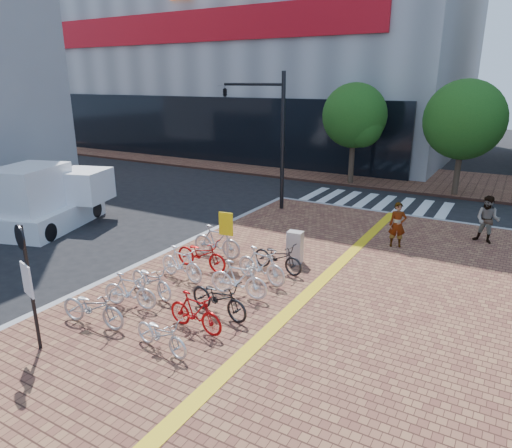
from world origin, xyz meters
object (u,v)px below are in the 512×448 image
Objects in this scene: utility_box at (295,247)px; box_truck at (51,198)px; bike_5 at (217,241)px; bike_6 at (161,334)px; yellow_sign at (226,229)px; bike_0 at (93,307)px; bike_3 at (181,264)px; notice_sign at (27,273)px; bike_7 at (195,312)px; bike_8 at (219,298)px; bike_4 at (201,254)px; bike_10 at (261,265)px; bike_11 at (278,257)px; bike_1 at (130,291)px; pedestrian_a at (397,225)px; pedestrian_b at (487,220)px; bike_9 at (239,279)px; traffic_light_pole at (255,115)px; bike_2 at (151,280)px.

utility_box is 0.22× the size of box_truck.
bike_5 reaches higher than bike_6.
bike_0 is at bearing -97.56° from yellow_sign.
notice_sign is at bearing -177.71° from bike_3.
bike_7 reaches higher than bike_6.
bike_3 is 0.97× the size of yellow_sign.
bike_7 is at bearing -127.50° from bike_3.
bike_8 is at bearing 51.59° from notice_sign.
bike_10 reaches higher than bike_4.
bike_11 is at bearing 5.07° from bike_6.
yellow_sign reaches higher than bike_4.
utility_box is at bearing 69.65° from notice_sign.
bike_1 is 1.00× the size of bike_6.
bike_5 reaches higher than bike_1.
bike_3 reaches higher than bike_11.
bike_4 is at bearing -151.97° from pedestrian_a.
bike_6 is 11.89m from box_truck.
bike_10 is 1.08× the size of pedestrian_a.
utility_box is at bearing -37.15° from bike_1.
yellow_sign is at bearing 81.75° from notice_sign.
pedestrian_a is (5.10, 5.45, 0.34)m from bike_4.
bike_1 is 3.00m from notice_sign.
bike_4 is 1.18m from bike_5.
bike_3 is at bearing 39.21° from bike_6.
bike_3 is 3.95m from utility_box.
notice_sign reaches higher than yellow_sign.
bike_10 is at bearing -114.95° from pedestrian_b.
yellow_sign reaches higher than pedestrian_a.
bike_5 is at bearing -159.85° from pedestrian_a.
yellow_sign is (-1.73, 4.05, 0.77)m from bike_7.
bike_3 is 1.58× the size of utility_box.
pedestrian_b is (8.17, 6.46, 0.35)m from bike_5.
bike_9 is 11.10m from traffic_light_pole.
bike_1 is 0.99× the size of bike_7.
bike_10 reaches higher than bike_8.
bike_0 is at bearing 163.21° from bike_11.
bike_0 is 5.08m from bike_10.
bike_11 is 0.61× the size of notice_sign.
bike_5 reaches higher than bike_2.
bike_6 is at bearing 28.60° from notice_sign.
box_truck is at bearing 81.12° from bike_2.
bike_6 is 6.47m from utility_box.
pedestrian_b is at bearing -27.94° from bike_2.
pedestrian_b is (2.89, 2.18, 0.07)m from pedestrian_a.
notice_sign reaches higher than bike_6.
bike_8 is 1.13× the size of pedestrian_a.
utility_box reaches higher than bike_4.
bike_0 is 5.55m from bike_5.
bike_2 is at bearing -76.36° from traffic_light_pole.
bike_2 is at bearing -11.18° from bike_1.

